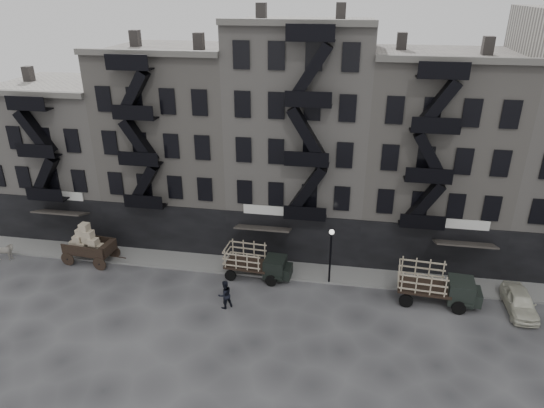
% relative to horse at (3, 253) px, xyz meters
% --- Properties ---
extents(ground, '(140.00, 140.00, 0.00)m').
position_rel_horse_xyz_m(ground, '(21.71, -1.54, -0.72)').
color(ground, '#38383A').
rests_on(ground, ground).
extents(sidewalk, '(55.00, 2.50, 0.15)m').
position_rel_horse_xyz_m(sidewalk, '(21.71, 2.21, -0.64)').
color(sidewalk, slate).
rests_on(sidewalk, ground).
extents(building_west, '(10.00, 11.35, 13.20)m').
position_rel_horse_xyz_m(building_west, '(1.71, 8.29, 5.29)').
color(building_west, gray).
rests_on(building_west, ground).
extents(building_midwest, '(10.00, 11.35, 16.20)m').
position_rel_horse_xyz_m(building_midwest, '(11.71, 8.29, 6.78)').
color(building_midwest, gray).
rests_on(building_midwest, ground).
extents(building_center, '(10.00, 11.35, 18.20)m').
position_rel_horse_xyz_m(building_center, '(21.71, 8.28, 7.78)').
color(building_center, gray).
rests_on(building_center, ground).
extents(building_mideast, '(10.00, 11.35, 16.20)m').
position_rel_horse_xyz_m(building_mideast, '(31.71, 8.29, 6.78)').
color(building_mideast, gray).
rests_on(building_mideast, ground).
extents(lamp_post, '(0.36, 0.36, 4.28)m').
position_rel_horse_xyz_m(lamp_post, '(24.71, 1.06, 2.07)').
color(lamp_post, black).
rests_on(lamp_post, ground).
extents(horse, '(1.87, 1.40, 1.44)m').
position_rel_horse_xyz_m(horse, '(0.00, 0.00, 0.00)').
color(horse, '#B8B2A8').
rests_on(horse, ground).
extents(wagon, '(3.97, 2.40, 3.21)m').
position_rel_horse_xyz_m(wagon, '(6.52, 1.05, 1.11)').
color(wagon, black).
rests_on(wagon, ground).
extents(stake_truck_west, '(4.87, 2.26, 2.39)m').
position_rel_horse_xyz_m(stake_truck_west, '(19.47, 1.05, 0.64)').
color(stake_truck_west, black).
rests_on(stake_truck_west, ground).
extents(stake_truck_east, '(5.38, 2.50, 2.63)m').
position_rel_horse_xyz_m(stake_truck_east, '(31.74, 0.02, 0.79)').
color(stake_truck_east, black).
rests_on(stake_truck_east, ground).
extents(car_east, '(1.66, 4.10, 1.39)m').
position_rel_horse_xyz_m(car_east, '(37.00, -0.06, -0.02)').
color(car_east, beige).
rests_on(car_east, ground).
extents(pedestrian_mid, '(1.22, 1.21, 1.99)m').
position_rel_horse_xyz_m(pedestrian_mid, '(18.19, -2.89, 0.28)').
color(pedestrian_mid, black).
rests_on(pedestrian_mid, ground).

